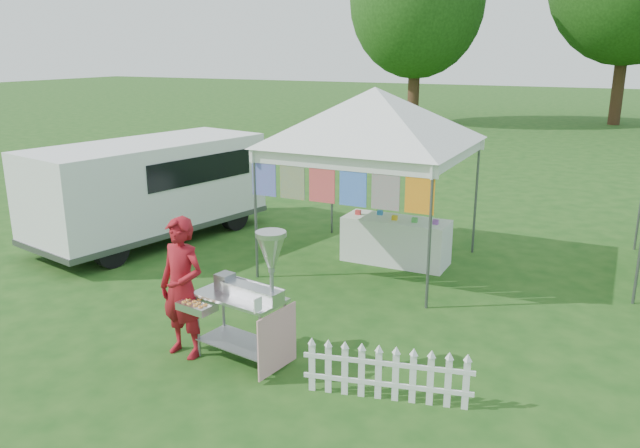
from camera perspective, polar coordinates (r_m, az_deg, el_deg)
The scene contains 8 objects.
ground at distance 7.94m, azimuth -4.93°, elevation -11.19°, with size 120.00×120.00×0.00m, color #1A4714.
canopy_main at distance 10.24m, azimuth 5.05°, elevation 12.31°, with size 4.24×4.24×3.45m.
tree_left at distance 31.64m, azimuth 8.87°, elevation 19.62°, with size 6.40×6.40×9.53m.
donut_cart at distance 7.17m, azimuth -6.38°, elevation -5.70°, with size 1.29×0.80×1.66m.
vendor at distance 7.59m, azimuth -12.49°, elevation -5.72°, with size 0.63×0.41×1.72m, color maroon.
cargo_van at distance 12.45m, azimuth -14.91°, elevation 3.31°, with size 2.72×4.85×1.90m.
picket_fence at distance 6.76m, azimuth 6.14°, elevation -13.58°, with size 1.76×0.43×0.56m.
display_table at distance 10.85m, azimuth 6.93°, elevation -1.52°, with size 1.80×0.70×0.78m, color white.
Camera 1 is at (3.73, -6.02, 3.58)m, focal length 35.00 mm.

